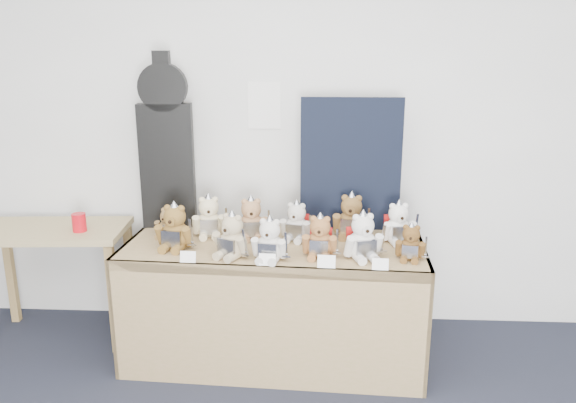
# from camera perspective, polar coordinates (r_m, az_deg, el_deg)

# --- Properties ---
(room_shell) EXTENTS (6.00, 6.00, 6.00)m
(room_shell) POSITION_cam_1_polar(r_m,az_deg,el_deg) (3.65, -2.43, 9.73)
(room_shell) COLOR white
(room_shell) RESTS_ON floor
(display_table) EXTENTS (1.78, 0.81, 0.73)m
(display_table) POSITION_cam_1_polar(r_m,az_deg,el_deg) (3.28, -1.56, -7.30)
(display_table) COLOR olive
(display_table) RESTS_ON floor
(side_table) EXTENTS (0.93, 0.56, 0.74)m
(side_table) POSITION_cam_1_polar(r_m,az_deg,el_deg) (3.86, -22.62, -4.25)
(side_table) COLOR #927C4E
(side_table) RESTS_ON floor
(guitar_case) EXTENTS (0.34, 0.13, 1.09)m
(guitar_case) POSITION_cam_1_polar(r_m,az_deg,el_deg) (3.58, -12.27, 5.79)
(guitar_case) COLOR black
(guitar_case) RESTS_ON display_table
(navy_board) EXTENTS (0.62, 0.02, 0.82)m
(navy_board) POSITION_cam_1_polar(r_m,az_deg,el_deg) (3.47, 6.39, 3.70)
(navy_board) COLOR black
(navy_board) RESTS_ON display_table
(red_cup) EXTENTS (0.08, 0.08, 0.11)m
(red_cup) POSITION_cam_1_polar(r_m,az_deg,el_deg) (3.67, -20.45, -2.01)
(red_cup) COLOR red
(red_cup) RESTS_ON side_table
(teddy_front_far_left) EXTENTS (0.24, 0.21, 0.29)m
(teddy_front_far_left) POSITION_cam_1_polar(r_m,az_deg,el_deg) (3.24, -11.43, -2.74)
(teddy_front_far_left) COLOR brown
(teddy_front_far_left) RESTS_ON display_table
(teddy_front_left) EXTENTS (0.22, 0.22, 0.28)m
(teddy_front_left) POSITION_cam_1_polar(r_m,az_deg,el_deg) (3.07, -5.73, -3.64)
(teddy_front_left) COLOR tan
(teddy_front_left) RESTS_ON display_table
(teddy_front_centre) EXTENTS (0.22, 0.19, 0.26)m
(teddy_front_centre) POSITION_cam_1_polar(r_m,az_deg,el_deg) (3.01, -1.88, -4.07)
(teddy_front_centre) COLOR silver
(teddy_front_centre) RESTS_ON display_table
(teddy_front_right) EXTENTS (0.22, 0.19, 0.26)m
(teddy_front_right) POSITION_cam_1_polar(r_m,az_deg,el_deg) (3.06, 3.26, -3.75)
(teddy_front_right) COLOR #936037
(teddy_front_right) RESTS_ON display_table
(teddy_front_far_right) EXTENTS (0.24, 0.22, 0.29)m
(teddy_front_far_right) POSITION_cam_1_polar(r_m,az_deg,el_deg) (3.06, 7.61, -3.72)
(teddy_front_far_right) COLOR silver
(teddy_front_far_right) RESTS_ON display_table
(teddy_front_end) EXTENTS (0.18, 0.16, 0.22)m
(teddy_front_end) POSITION_cam_1_polar(r_m,az_deg,el_deg) (3.09, 12.36, -4.21)
(teddy_front_end) COLOR brown
(teddy_front_end) RESTS_ON display_table
(teddy_back_left) EXTENTS (0.23, 0.20, 0.28)m
(teddy_back_left) POSITION_cam_1_polar(r_m,az_deg,el_deg) (3.42, -8.02, -1.69)
(teddy_back_left) COLOR beige
(teddy_back_left) RESTS_ON display_table
(teddy_back_centre_left) EXTENTS (0.23, 0.20, 0.28)m
(teddy_back_centre_left) POSITION_cam_1_polar(r_m,az_deg,el_deg) (3.36, -3.74, -1.92)
(teddy_back_centre_left) COLOR #AB7D55
(teddy_back_centre_left) RESTS_ON display_table
(teddy_back_centre_right) EXTENTS (0.21, 0.20, 0.26)m
(teddy_back_centre_right) POSITION_cam_1_polar(r_m,az_deg,el_deg) (3.33, 0.86, -2.20)
(teddy_back_centre_right) COLOR beige
(teddy_back_centre_right) RESTS_ON display_table
(teddy_back_right) EXTENTS (0.24, 0.21, 0.30)m
(teddy_back_right) POSITION_cam_1_polar(r_m,az_deg,el_deg) (3.40, 6.43, -1.65)
(teddy_back_right) COLOR brown
(teddy_back_right) RESTS_ON display_table
(teddy_back_end) EXTENTS (0.23, 0.20, 0.27)m
(teddy_back_end) POSITION_cam_1_polar(r_m,az_deg,el_deg) (3.34, 11.13, -2.32)
(teddy_back_end) COLOR white
(teddy_back_end) RESTS_ON display_table
(teddy_back_far_left) EXTENTS (0.17, 0.16, 0.21)m
(teddy_back_far_left) POSITION_cam_1_polar(r_m,az_deg,el_deg) (3.45, -12.12, -2.25)
(teddy_back_far_left) COLOR olive
(teddy_back_far_left) RESTS_ON display_table
(entry_card_a) EXTENTS (0.09, 0.02, 0.06)m
(entry_card_a) POSITION_cam_1_polar(r_m,az_deg,el_deg) (3.04, -10.13, -5.56)
(entry_card_a) COLOR white
(entry_card_a) RESTS_ON display_table
(entry_card_b) EXTENTS (0.09, 0.02, 0.06)m
(entry_card_b) POSITION_cam_1_polar(r_m,az_deg,el_deg) (2.95, -2.12, -5.93)
(entry_card_b) COLOR white
(entry_card_b) RESTS_ON display_table
(entry_card_c) EXTENTS (0.09, 0.02, 0.07)m
(entry_card_c) POSITION_cam_1_polar(r_m,az_deg,el_deg) (2.93, 3.93, -6.11)
(entry_card_c) COLOR white
(entry_card_c) RESTS_ON display_table
(entry_card_d) EXTENTS (0.09, 0.02, 0.06)m
(entry_card_d) POSITION_cam_1_polar(r_m,az_deg,el_deg) (2.93, 9.36, -6.31)
(entry_card_d) COLOR white
(entry_card_d) RESTS_ON display_table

